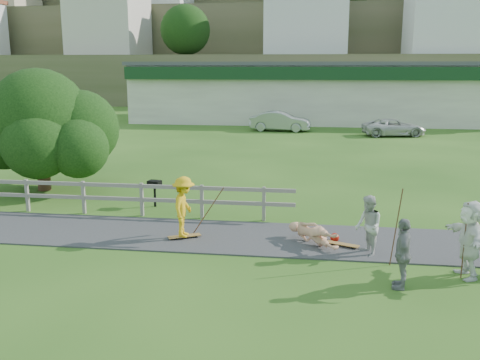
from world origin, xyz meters
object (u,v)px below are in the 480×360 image
(spectator_a, at_px, (368,226))
(car_white, at_px, (394,127))
(tree, at_px, (41,144))
(bbq, at_px, (155,194))
(car_silver, at_px, (280,121))
(skater_fallen, at_px, (313,234))
(skater_rider, at_px, (184,210))
(spectator_b, at_px, (403,254))
(spectator_d, at_px, (469,239))

(spectator_a, distance_m, car_white, 24.93)
(tree, relative_size, bbq, 6.68)
(car_silver, bearing_deg, spectator_a, -166.91)
(spectator_a, bearing_deg, car_silver, 172.25)
(skater_fallen, bearing_deg, skater_rider, 139.30)
(bbq, bearing_deg, skater_fallen, -18.80)
(spectator_b, bearing_deg, car_white, -177.93)
(spectator_d, distance_m, car_white, 25.79)
(skater_fallen, xyz_separation_m, bbq, (-5.49, 3.33, 0.14))
(skater_rider, xyz_separation_m, car_white, (8.97, 24.00, -0.26))
(skater_rider, bearing_deg, spectator_d, -103.61)
(car_silver, bearing_deg, tree, 163.28)
(skater_rider, distance_m, skater_fallen, 3.65)
(car_silver, bearing_deg, bbq, 177.14)
(skater_rider, relative_size, car_white, 0.40)
(tree, xyz_separation_m, bbq, (5.08, -1.85, -1.37))
(spectator_b, height_order, car_white, spectator_b)
(skater_rider, relative_size, spectator_d, 0.94)
(spectator_d, distance_m, bbq, 10.39)
(car_silver, distance_m, bbq, 22.57)
(spectator_d, xyz_separation_m, car_white, (1.79, 25.73, -0.32))
(spectator_a, bearing_deg, skater_fallen, -130.95)
(skater_fallen, bearing_deg, spectator_b, -94.48)
(tree, bearing_deg, bbq, -19.97)
(skater_rider, distance_m, bbq, 3.87)
(spectator_d, height_order, car_white, spectator_d)
(skater_rider, distance_m, tree, 8.75)
(spectator_d, height_order, car_silver, spectator_d)
(spectator_a, distance_m, car_silver, 26.67)
(bbq, bearing_deg, skater_rider, -48.31)
(skater_fallen, height_order, spectator_a, spectator_a)
(tree, bearing_deg, skater_fallen, -26.08)
(spectator_d, xyz_separation_m, tree, (-14.14, 6.92, 0.92))
(car_white, distance_m, tree, 24.68)
(car_silver, relative_size, car_white, 1.03)
(skater_fallen, distance_m, spectator_d, 4.02)
(car_white, bearing_deg, bbq, 141.82)
(skater_rider, relative_size, bbq, 1.84)
(spectator_a, distance_m, spectator_b, 2.07)
(tree, height_order, bbq, tree)
(spectator_b, xyz_separation_m, tree, (-12.53, 7.80, 1.03))
(spectator_a, distance_m, tree, 13.34)
(spectator_b, height_order, bbq, spectator_b)
(car_silver, bearing_deg, spectator_b, -166.41)
(spectator_a, height_order, spectator_d, spectator_d)
(skater_fallen, relative_size, spectator_a, 1.11)
(skater_fallen, xyz_separation_m, car_white, (5.36, 23.98, 0.28))
(bbq, bearing_deg, spectator_a, -17.50)
(spectator_d, xyz_separation_m, car_silver, (-6.23, 27.47, -0.18))
(spectator_b, bearing_deg, skater_rider, -105.71)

